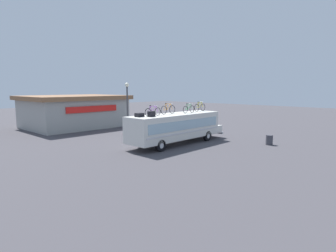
{
  "coord_description": "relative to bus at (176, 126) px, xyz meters",
  "views": [
    {
      "loc": [
        -18.46,
        -16.63,
        4.98
      ],
      "look_at": [
        -0.93,
        0.0,
        1.73
      ],
      "focal_mm": 30.31,
      "sensor_mm": 36.0,
      "label": 1
    }
  ],
  "objects": [
    {
      "name": "luggage_bag_1",
      "position": [
        -4.01,
        0.35,
        1.27
      ],
      "size": [
        0.63,
        0.5,
        0.3
      ],
      "primitive_type": "cube",
      "color": "black",
      "rests_on": "bus"
    },
    {
      "name": "luggage_bag_2",
      "position": [
        -3.27,
        -0.24,
        1.34
      ],
      "size": [
        0.57,
        0.34,
        0.44
      ],
      "primitive_type": "cube",
      "color": "black",
      "rests_on": "bus"
    },
    {
      "name": "rooftop_bicycle_2",
      "position": [
        -0.63,
        0.43,
        1.53
      ],
      "size": [
        1.8,
        0.44,
        0.98
      ],
      "color": "black",
      "rests_on": "bus"
    },
    {
      "name": "roadside_building",
      "position": [
        -0.65,
        17.06,
        0.46
      ],
      "size": [
        11.91,
        9.43,
        4.02
      ],
      "color": "#9E9E99",
      "rests_on": "ground"
    },
    {
      "name": "street_lamp",
      "position": [
        -1.61,
        4.88,
        1.94
      ],
      "size": [
        0.38,
        0.38,
        5.47
      ],
      "color": "#38383D",
      "rests_on": "ground"
    },
    {
      "name": "ground_plane",
      "position": [
        -0.16,
        0.0,
        -1.59
      ],
      "size": [
        120.0,
        120.0,
        0.0
      ],
      "primitive_type": "plane",
      "color": "#423F44"
    },
    {
      "name": "rooftop_bicycle_3",
      "position": [
        1.45,
        -0.19,
        1.49
      ],
      "size": [
        1.61,
        0.44,
        0.88
      ],
      "color": "black",
      "rests_on": "bus"
    },
    {
      "name": "bus",
      "position": [
        0.0,
        0.0,
        0.0
      ],
      "size": [
        10.73,
        2.62,
        2.71
      ],
      "color": "silver",
      "rests_on": "ground"
    },
    {
      "name": "rooftop_bicycle_1",
      "position": [
        -2.75,
        0.13,
        1.49
      ],
      "size": [
        1.74,
        0.44,
        0.88
      ],
      "color": "black",
      "rests_on": "bus"
    },
    {
      "name": "rooftop_bicycle_4",
      "position": [
        3.62,
        0.18,
        1.52
      ],
      "size": [
        1.73,
        0.44,
        0.96
      ],
      "color": "black",
      "rests_on": "bus"
    },
    {
      "name": "trash_bin",
      "position": [
        5.36,
        -6.19,
        -1.15
      ],
      "size": [
        0.6,
        0.6,
        0.87
      ],
      "primitive_type": "cylinder",
      "color": "#3F3F47",
      "rests_on": "ground"
    }
  ]
}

